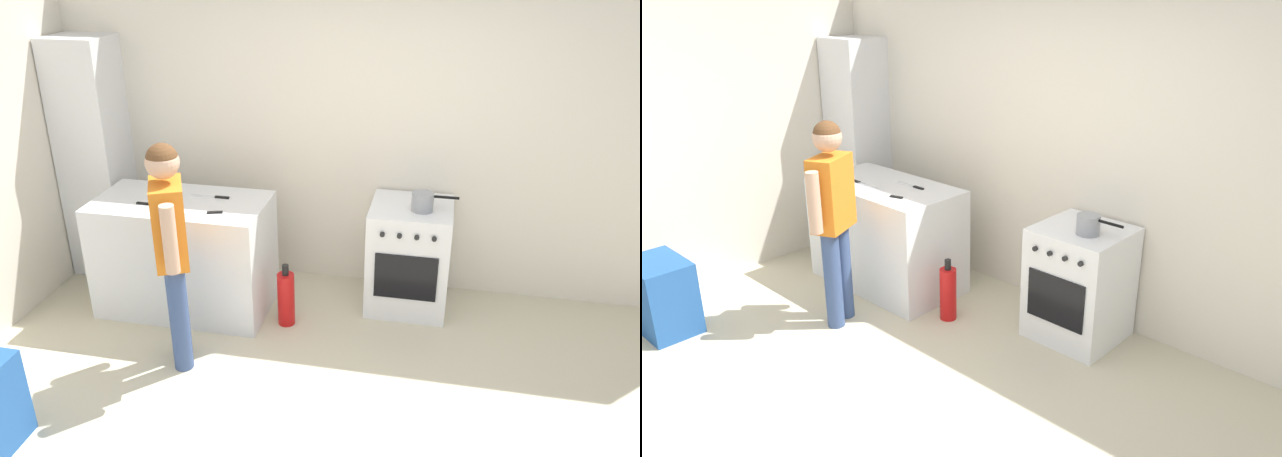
{
  "view_description": "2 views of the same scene",
  "coord_description": "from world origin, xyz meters",
  "views": [
    {
      "loc": [
        0.56,
        -2.79,
        2.67
      ],
      "look_at": [
        -0.17,
        0.68,
        1.02
      ],
      "focal_mm": 35.0,
      "sensor_mm": 36.0,
      "label": 1
    },
    {
      "loc": [
        2.5,
        -1.98,
        2.43
      ],
      "look_at": [
        -0.18,
        0.89,
        0.9
      ],
      "focal_mm": 35.0,
      "sensor_mm": 36.0,
      "label": 2
    }
  ],
  "objects": [
    {
      "name": "back_wall",
      "position": [
        0.0,
        1.95,
        1.3
      ],
      "size": [
        6.0,
        0.1,
        2.6
      ],
      "primitive_type": "cube",
      "color": "silver",
      "rests_on": "ground"
    },
    {
      "name": "ground_plane",
      "position": [
        0.0,
        0.0,
        0.0
      ],
      "size": [
        8.0,
        8.0,
        0.0
      ],
      "primitive_type": "plane",
      "color": "beige"
    },
    {
      "name": "larder_cabinet",
      "position": [
        -2.3,
        1.68,
        1.0
      ],
      "size": [
        0.48,
        0.44,
        2.0
      ],
      "primitive_type": "cube",
      "color": "silver",
      "rests_on": "ground"
    },
    {
      "name": "knife_bread",
      "position": [
        -1.11,
        1.01,
        0.9
      ],
      "size": [
        0.34,
        0.13,
        0.01
      ],
      "color": "silver",
      "rests_on": "counter_unit"
    },
    {
      "name": "person",
      "position": [
        -1.11,
        0.51,
        0.93
      ],
      "size": [
        0.33,
        0.52,
        1.57
      ],
      "color": "#384C7A",
      "rests_on": "ground"
    },
    {
      "name": "counter_unit",
      "position": [
        -1.35,
        1.2,
        0.45
      ],
      "size": [
        1.3,
        0.7,
        0.9
      ],
      "primitive_type": "cube",
      "color": "silver",
      "rests_on": "ground"
    },
    {
      "name": "fire_extinguisher",
      "position": [
        -0.52,
        1.1,
        0.22
      ],
      "size": [
        0.13,
        0.13,
        0.5
      ],
      "color": "red",
      "rests_on": "ground"
    },
    {
      "name": "oven_left",
      "position": [
        0.35,
        1.58,
        0.43
      ],
      "size": [
        0.62,
        0.62,
        0.85
      ],
      "color": "white",
      "rests_on": "ground"
    },
    {
      "name": "pot",
      "position": [
        0.43,
        1.51,
        0.92
      ],
      "size": [
        0.34,
        0.16,
        0.14
      ],
      "color": "gray",
      "rests_on": "oven_left"
    },
    {
      "name": "knife_carving",
      "position": [
        -1.49,
        1.08,
        0.9
      ],
      "size": [
        0.33,
        0.04,
        0.01
      ],
      "color": "silver",
      "rests_on": "counter_unit"
    },
    {
      "name": "knife_chef",
      "position": [
        -1.15,
        1.32,
        0.9
      ],
      "size": [
        0.31,
        0.04,
        0.01
      ],
      "color": "silver",
      "rests_on": "counter_unit"
    }
  ]
}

